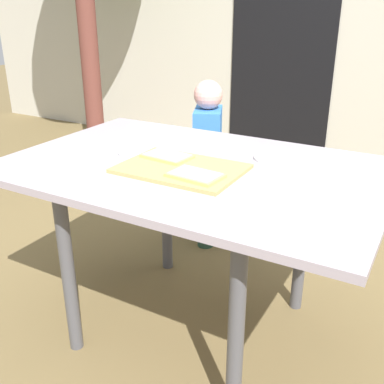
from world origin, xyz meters
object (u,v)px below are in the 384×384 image
object	(u,v)px
dining_table	(193,185)
plate_white_right	(278,158)
pizza_slice_near_right	(195,175)
cutting_board	(181,168)
child_left	(207,156)
pizza_slice_far_left	(167,156)
plate_white_left	(141,152)

from	to	relation	value
dining_table	plate_white_right	xyz separation A→B (m)	(0.26, 0.22, 0.08)
dining_table	pizza_slice_near_right	world-z (taller)	pizza_slice_near_right
cutting_board	child_left	world-z (taller)	child_left
cutting_board	pizza_slice_far_left	xyz separation A→B (m)	(-0.10, 0.06, 0.01)
plate_white_left	child_left	bearing A→B (deg)	94.60
dining_table	cutting_board	xyz separation A→B (m)	(-0.01, -0.07, 0.09)
cutting_board	pizza_slice_far_left	size ratio (longest dim) A/B	2.28
pizza_slice_far_left	plate_white_left	size ratio (longest dim) A/B	1.02
pizza_slice_near_right	plate_white_right	bearing A→B (deg)	64.47
pizza_slice_far_left	pizza_slice_near_right	bearing A→B (deg)	-33.36
cutting_board	pizza_slice_near_right	size ratio (longest dim) A/B	2.29
pizza_slice_near_right	plate_white_right	xyz separation A→B (m)	(0.17, 0.35, -0.02)
pizza_slice_near_right	plate_white_right	world-z (taller)	pizza_slice_near_right
pizza_slice_near_right	dining_table	bearing A→B (deg)	122.02
dining_table	pizza_slice_far_left	bearing A→B (deg)	-173.83
dining_table	child_left	bearing A→B (deg)	113.39
pizza_slice_far_left	plate_white_left	xyz separation A→B (m)	(-0.15, 0.04, -0.02)
plate_white_right	plate_white_left	bearing A→B (deg)	-159.42
cutting_board	plate_white_right	xyz separation A→B (m)	(0.26, 0.29, -0.00)
pizza_slice_far_left	child_left	bearing A→B (deg)	105.56
dining_table	child_left	distance (m)	0.79
plate_white_right	pizza_slice_near_right	bearing A→B (deg)	-115.53
pizza_slice_far_left	plate_white_right	xyz separation A→B (m)	(0.36, 0.23, -0.02)
plate_white_right	child_left	bearing A→B (deg)	138.73
pizza_slice_near_right	plate_white_left	bearing A→B (deg)	154.20
dining_table	plate_white_left	bearing A→B (deg)	174.28
cutting_board	pizza_slice_near_right	world-z (taller)	pizza_slice_near_right
plate_white_right	plate_white_left	world-z (taller)	same
plate_white_right	dining_table	bearing A→B (deg)	-139.83
plate_white_left	child_left	distance (m)	0.72
cutting_board	dining_table	bearing A→B (deg)	83.23
cutting_board	pizza_slice_near_right	xyz separation A→B (m)	(0.10, -0.07, 0.01)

